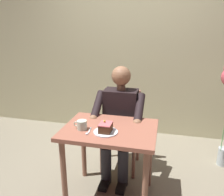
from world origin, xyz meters
name	(u,v)px	position (x,y,z in m)	size (l,w,h in m)	color
ground_plane	(110,195)	(0.00, 0.00, 0.00)	(14.00, 14.00, 0.00)	gray
cafe_rear_panel	(136,34)	(0.00, -1.59, 1.50)	(6.40, 0.12, 3.00)	#C4BF94
dining_table	(110,140)	(0.00, 0.00, 0.61)	(0.83, 0.61, 0.73)	#995844
chair	(122,125)	(0.00, -0.59, 0.50)	(0.42, 0.42, 0.90)	#9C6352
seated_person	(119,120)	(0.00, -0.42, 0.63)	(0.53, 0.58, 1.21)	black
dessert_plate	(106,132)	(0.01, 0.10, 0.74)	(0.21, 0.21, 0.01)	white
cake_slice	(106,127)	(0.01, 0.10, 0.78)	(0.10, 0.13, 0.10)	#4A2C19
coffee_cup	(82,125)	(0.23, 0.09, 0.77)	(0.12, 0.09, 0.08)	beige
dessert_spoon	(88,132)	(0.16, 0.13, 0.74)	(0.03, 0.14, 0.01)	silver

